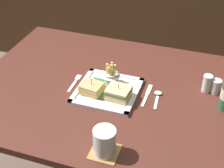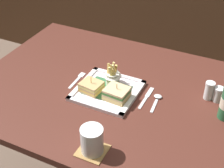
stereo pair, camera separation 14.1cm
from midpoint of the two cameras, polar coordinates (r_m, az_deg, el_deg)
dining_table at (r=1.52m, az=3.43°, el=-5.30°), size 1.27×0.90×0.74m
square_plate at (r=1.42m, az=2.01°, el=-1.28°), size 0.26×0.26×0.02m
sandwich_half_left at (r=1.40m, az=-0.75°, el=-0.58°), size 0.10×0.09×0.07m
sandwich_half_right at (r=1.36m, az=3.78°, el=-1.76°), size 0.10×0.09×0.07m
fries_cup at (r=1.44m, az=2.92°, el=1.30°), size 0.08×0.08×0.11m
drink_coaster at (r=1.17m, az=0.09°, el=-11.63°), size 0.10×0.10×0.00m
water_glass at (r=1.14m, az=0.10°, el=-10.12°), size 0.08×0.08×0.10m
fork at (r=1.50m, az=-3.33°, el=0.72°), size 0.02×0.14×0.00m
knife at (r=1.41m, az=8.87°, el=-2.33°), size 0.02×0.16×0.00m
spoon at (r=1.41m, az=10.68°, el=-2.62°), size 0.04×0.12×0.01m
salt_shaker at (r=1.45m, az=19.16°, el=-1.34°), size 0.04×0.04×0.08m
pepper_shaker at (r=1.45m, az=20.58°, el=-1.93°), size 0.04×0.04×0.07m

